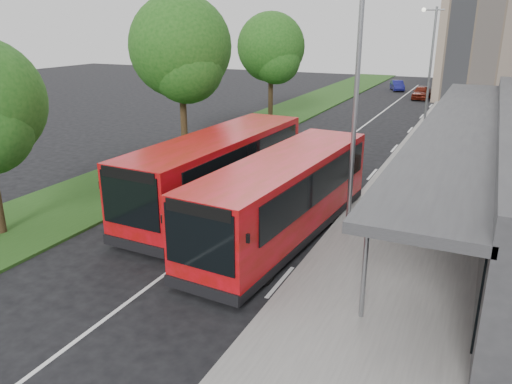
{
  "coord_description": "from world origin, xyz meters",
  "views": [
    {
      "loc": [
        8.11,
        -13.96,
        7.13
      ],
      "look_at": [
        1.09,
        1.07,
        1.5
      ],
      "focal_mm": 35.0,
      "sensor_mm": 36.0,
      "label": 1
    }
  ],
  "objects_px": {
    "bus_second": "(218,171)",
    "litter_bin": "(412,172)",
    "tree_far": "(271,51)",
    "bus_main": "(284,197)",
    "lamp_post_far": "(430,61)",
    "bollard": "(428,135)",
    "tree_mid": "(181,54)",
    "car_far": "(397,85)",
    "car_near": "(422,92)",
    "lamp_post_near": "(353,102)"
  },
  "relations": [
    {
      "from": "tree_far",
      "to": "lamp_post_near",
      "type": "relative_size",
      "value": 1.0
    },
    {
      "from": "bus_main",
      "to": "bus_second",
      "type": "relative_size",
      "value": 0.97
    },
    {
      "from": "litter_bin",
      "to": "bollard",
      "type": "xyz_separation_m",
      "value": [
        -0.28,
        8.24,
        0.09
      ]
    },
    {
      "from": "tree_mid",
      "to": "litter_bin",
      "type": "bearing_deg",
      "value": -0.37
    },
    {
      "from": "tree_mid",
      "to": "car_near",
      "type": "xyz_separation_m",
      "value": [
        8.91,
        28.93,
        -4.94
      ]
    },
    {
      "from": "lamp_post_far",
      "to": "litter_bin",
      "type": "bearing_deg",
      "value": -84.83
    },
    {
      "from": "lamp_post_near",
      "to": "bus_second",
      "type": "distance_m",
      "value": 6.36
    },
    {
      "from": "bus_second",
      "to": "car_far",
      "type": "xyz_separation_m",
      "value": [
        -0.12,
        40.98,
        -0.97
      ]
    },
    {
      "from": "bus_main",
      "to": "litter_bin",
      "type": "relative_size",
      "value": 10.81
    },
    {
      "from": "lamp_post_far",
      "to": "car_far",
      "type": "height_order",
      "value": "lamp_post_far"
    },
    {
      "from": "litter_bin",
      "to": "bus_main",
      "type": "bearing_deg",
      "value": -111.58
    },
    {
      "from": "lamp_post_near",
      "to": "tree_far",
      "type": "bearing_deg",
      "value": 120.29
    },
    {
      "from": "bus_second",
      "to": "tree_mid",
      "type": "bearing_deg",
      "value": 134.33
    },
    {
      "from": "bus_second",
      "to": "car_near",
      "type": "relative_size",
      "value": 2.75
    },
    {
      "from": "lamp_post_far",
      "to": "bus_main",
      "type": "relative_size",
      "value": 0.78
    },
    {
      "from": "litter_bin",
      "to": "car_far",
      "type": "relative_size",
      "value": 0.28
    },
    {
      "from": "car_near",
      "to": "tree_mid",
      "type": "bearing_deg",
      "value": -106.85
    },
    {
      "from": "tree_far",
      "to": "bus_second",
      "type": "distance_m",
      "value": 19.54
    },
    {
      "from": "tree_far",
      "to": "bus_second",
      "type": "bearing_deg",
      "value": -72.8
    },
    {
      "from": "litter_bin",
      "to": "tree_far",
      "type": "bearing_deg",
      "value": 135.53
    },
    {
      "from": "lamp_post_far",
      "to": "litter_bin",
      "type": "distance_m",
      "value": 13.71
    },
    {
      "from": "bus_second",
      "to": "bus_main",
      "type": "bearing_deg",
      "value": -22.93
    },
    {
      "from": "bollard",
      "to": "tree_mid",
      "type": "bearing_deg",
      "value": -145.85
    },
    {
      "from": "car_far",
      "to": "car_near",
      "type": "bearing_deg",
      "value": -78.64
    },
    {
      "from": "lamp_post_near",
      "to": "bus_second",
      "type": "bearing_deg",
      "value": 172.56
    },
    {
      "from": "car_far",
      "to": "lamp_post_near",
      "type": "bearing_deg",
      "value": -101.43
    },
    {
      "from": "litter_bin",
      "to": "bollard",
      "type": "height_order",
      "value": "bollard"
    },
    {
      "from": "tree_far",
      "to": "bus_second",
      "type": "height_order",
      "value": "tree_far"
    },
    {
      "from": "lamp_post_near",
      "to": "bollard",
      "type": "distance_m",
      "value": 15.76
    },
    {
      "from": "lamp_post_near",
      "to": "litter_bin",
      "type": "distance_m",
      "value": 8.17
    },
    {
      "from": "bus_main",
      "to": "car_near",
      "type": "relative_size",
      "value": 2.66
    },
    {
      "from": "tree_mid",
      "to": "tree_far",
      "type": "height_order",
      "value": "tree_mid"
    },
    {
      "from": "litter_bin",
      "to": "car_far",
      "type": "bearing_deg",
      "value": 101.0
    },
    {
      "from": "bus_main",
      "to": "lamp_post_far",
      "type": "bearing_deg",
      "value": 88.62
    },
    {
      "from": "lamp_post_near",
      "to": "lamp_post_far",
      "type": "xyz_separation_m",
      "value": [
        0.0,
        20.0,
        0.0
      ]
    },
    {
      "from": "bus_second",
      "to": "car_near",
      "type": "height_order",
      "value": "bus_second"
    },
    {
      "from": "bus_second",
      "to": "bollard",
      "type": "distance_m",
      "value": 15.85
    },
    {
      "from": "lamp_post_far",
      "to": "lamp_post_near",
      "type": "bearing_deg",
      "value": -90.0
    },
    {
      "from": "lamp_post_near",
      "to": "tree_mid",
      "type": "bearing_deg",
      "value": 147.64
    },
    {
      "from": "tree_mid",
      "to": "bus_main",
      "type": "bearing_deg",
      "value": -41.1
    },
    {
      "from": "bus_second",
      "to": "litter_bin",
      "type": "bearing_deg",
      "value": 45.85
    },
    {
      "from": "bus_second",
      "to": "car_far",
      "type": "bearing_deg",
      "value": 92.66
    },
    {
      "from": "tree_mid",
      "to": "car_far",
      "type": "distance_m",
      "value": 35.44
    },
    {
      "from": "tree_mid",
      "to": "car_near",
      "type": "relative_size",
      "value": 2.25
    },
    {
      "from": "tree_far",
      "to": "bollard",
      "type": "relative_size",
      "value": 7.05
    },
    {
      "from": "tree_far",
      "to": "tree_mid",
      "type": "bearing_deg",
      "value": -90.0
    },
    {
      "from": "tree_far",
      "to": "bollard",
      "type": "xyz_separation_m",
      "value": [
        12.03,
        -3.84,
        -4.44
      ]
    },
    {
      "from": "litter_bin",
      "to": "bollard",
      "type": "distance_m",
      "value": 8.24
    },
    {
      "from": "lamp_post_near",
      "to": "bollard",
      "type": "xyz_separation_m",
      "value": [
        0.9,
        15.21,
        -4.0
      ]
    },
    {
      "from": "litter_bin",
      "to": "car_far",
      "type": "xyz_separation_m",
      "value": [
        -6.75,
        34.72,
        -0.07
      ]
    }
  ]
}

